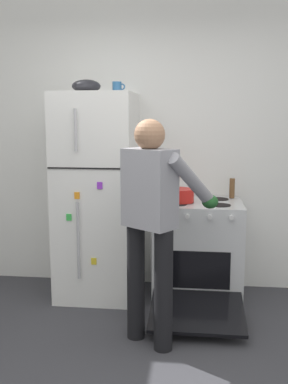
% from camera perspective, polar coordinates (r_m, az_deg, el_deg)
% --- Properties ---
extents(kitchen_wall_back, '(6.00, 0.10, 2.70)m').
position_cam_1_polar(kitchen_wall_back, '(4.28, 0.63, 6.01)').
color(kitchen_wall_back, white).
rests_on(kitchen_wall_back, ground).
extents(refrigerator, '(0.68, 0.72, 1.82)m').
position_cam_1_polar(refrigerator, '(4.03, -5.98, -0.57)').
color(refrigerator, white).
rests_on(refrigerator, ground).
extents(stove_range, '(0.76, 1.20, 0.89)m').
position_cam_1_polar(stove_range, '(4.03, 6.84, -7.57)').
color(stove_range, silver).
rests_on(stove_range, ground).
extents(person_cook, '(0.69, 0.75, 1.60)m').
position_cam_1_polar(person_cook, '(3.11, 1.21, -2.54)').
color(person_cook, black).
rests_on(person_cook, ground).
extents(red_pot, '(0.34, 0.24, 0.11)m').
position_cam_1_polar(red_pot, '(3.88, 4.63, -0.42)').
color(red_pot, red).
rests_on(red_pot, stove_range).
extents(coffee_mug, '(0.11, 0.08, 0.10)m').
position_cam_1_polar(coffee_mug, '(3.99, -3.43, 13.18)').
color(coffee_mug, '#2D6093').
rests_on(coffee_mug, refrigerator).
extents(pepper_mill, '(0.05, 0.05, 0.18)m').
position_cam_1_polar(pepper_mill, '(4.13, 11.15, 0.48)').
color(pepper_mill, brown).
rests_on(pepper_mill, stove_range).
extents(mixing_bowl, '(0.25, 0.25, 0.11)m').
position_cam_1_polar(mixing_bowl, '(4.00, -7.37, 13.23)').
color(mixing_bowl, black).
rests_on(mixing_bowl, refrigerator).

